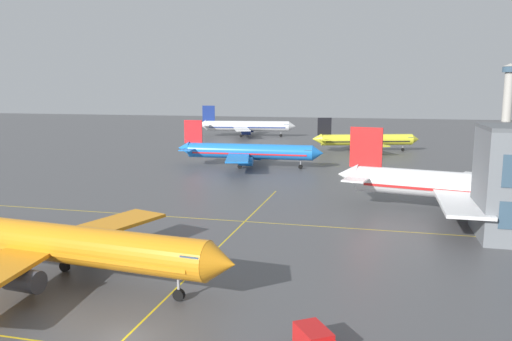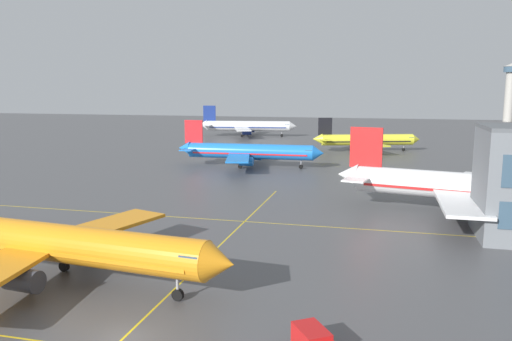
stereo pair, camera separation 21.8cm
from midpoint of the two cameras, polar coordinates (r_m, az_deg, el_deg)
name	(u,v)px [view 2 (the right image)]	position (r m, az deg, el deg)	size (l,w,h in m)	color
ground_plane	(124,338)	(42.06, -14.63, -17.90)	(600.00, 600.00, 0.00)	#4C4C4F
airliner_front_gate	(56,243)	(53.56, -21.64, -7.68)	(37.48, 32.17, 11.64)	orange
airliner_second_row	(469,187)	(81.74, 23.13, -1.76)	(41.12, 34.92, 12.85)	white
airliner_third_row	(248,151)	(122.16, -0.84, 2.17)	(36.26, 31.32, 11.29)	blue
airliner_far_left_stand	(366,140)	(156.55, 12.41, 3.41)	(32.47, 27.76, 10.34)	yellow
airliner_far_right_stand	(247,126)	(200.92, -1.03, 5.06)	(39.35, 33.64, 12.24)	white
taxiway_markings	(199,265)	(56.00, -6.33, -10.60)	(130.64, 82.24, 0.01)	yellow
control_tower	(510,88)	(326.96, 26.89, 8.39)	(8.82, 8.82, 33.16)	#ADA89E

